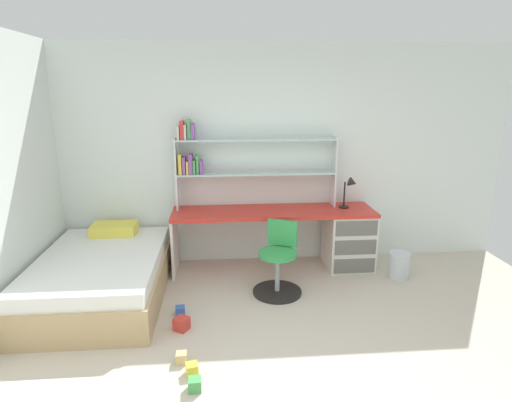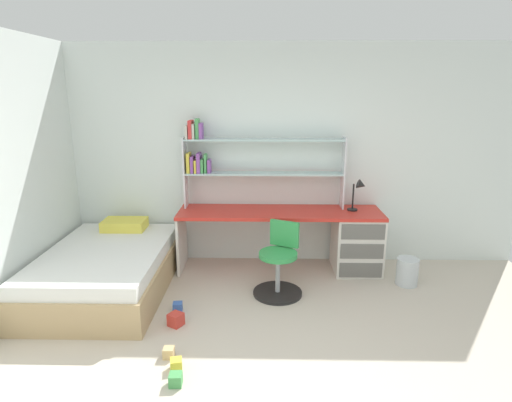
{
  "view_description": "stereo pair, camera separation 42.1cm",
  "coord_description": "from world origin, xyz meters",
  "px_view_note": "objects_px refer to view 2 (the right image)",
  "views": [
    {
      "loc": [
        -0.57,
        -2.57,
        2.12
      ],
      "look_at": [
        -0.23,
        1.5,
        1.03
      ],
      "focal_mm": 29.7,
      "sensor_mm": 36.0,
      "label": 1
    },
    {
      "loc": [
        -0.15,
        -2.58,
        2.12
      ],
      "look_at": [
        -0.23,
        1.5,
        1.03
      ],
      "focal_mm": 29.7,
      "sensor_mm": 36.0,
      "label": 2
    }
  ],
  "objects_px": {
    "toy_block_yellow_0": "(176,364)",
    "toy_block_green_1": "(176,379)",
    "waste_bin": "(407,272)",
    "toy_block_natural_2": "(169,353)",
    "toy_block_red_4": "(176,319)",
    "toy_block_blue_3": "(178,307)",
    "desk": "(334,236)",
    "desk_lamp": "(359,190)",
    "bed_platform": "(107,270)",
    "swivel_chair": "(279,267)",
    "bookshelf_hutch": "(240,157)"
  },
  "relations": [
    {
      "from": "desk",
      "to": "toy_block_blue_3",
      "type": "xyz_separation_m",
      "value": [
        -1.68,
        -1.03,
        -0.37
      ]
    },
    {
      "from": "bookshelf_hutch",
      "to": "toy_block_red_4",
      "type": "distance_m",
      "value": 2.01
    },
    {
      "from": "desk",
      "to": "toy_block_red_4",
      "type": "distance_m",
      "value": 2.12
    },
    {
      "from": "toy_block_blue_3",
      "to": "swivel_chair",
      "type": "bearing_deg",
      "value": 22.03
    },
    {
      "from": "toy_block_red_4",
      "to": "toy_block_blue_3",
      "type": "bearing_deg",
      "value": 97.87
    },
    {
      "from": "bookshelf_hutch",
      "to": "waste_bin",
      "type": "height_order",
      "value": "bookshelf_hutch"
    },
    {
      "from": "waste_bin",
      "to": "toy_block_blue_3",
      "type": "xyz_separation_m",
      "value": [
        -2.44,
        -0.64,
        -0.11
      ]
    },
    {
      "from": "bookshelf_hutch",
      "to": "toy_block_natural_2",
      "type": "height_order",
      "value": "bookshelf_hutch"
    },
    {
      "from": "desk_lamp",
      "to": "toy_block_blue_3",
      "type": "height_order",
      "value": "desk_lamp"
    },
    {
      "from": "desk",
      "to": "toy_block_blue_3",
      "type": "relative_size",
      "value": 26.8
    },
    {
      "from": "desk_lamp",
      "to": "toy_block_green_1",
      "type": "distance_m",
      "value": 2.9
    },
    {
      "from": "toy_block_yellow_0",
      "to": "toy_block_green_1",
      "type": "height_order",
      "value": "toy_block_green_1"
    },
    {
      "from": "desk_lamp",
      "to": "bed_platform",
      "type": "height_order",
      "value": "desk_lamp"
    },
    {
      "from": "desk_lamp",
      "to": "swivel_chair",
      "type": "relative_size",
      "value": 0.5
    },
    {
      "from": "toy_block_green_1",
      "to": "toy_block_red_4",
      "type": "bearing_deg",
      "value": 101.46
    },
    {
      "from": "desk_lamp",
      "to": "toy_block_red_4",
      "type": "distance_m",
      "value": 2.49
    },
    {
      "from": "waste_bin",
      "to": "toy_block_red_4",
      "type": "bearing_deg",
      "value": -159.49
    },
    {
      "from": "desk_lamp",
      "to": "waste_bin",
      "type": "relative_size",
      "value": 1.26
    },
    {
      "from": "bed_platform",
      "to": "toy_block_yellow_0",
      "type": "bearing_deg",
      "value": -52.68
    },
    {
      "from": "toy_block_yellow_0",
      "to": "bed_platform",
      "type": "bearing_deg",
      "value": 127.32
    },
    {
      "from": "toy_block_blue_3",
      "to": "toy_block_red_4",
      "type": "xyz_separation_m",
      "value": [
        0.04,
        -0.26,
        0.01
      ]
    },
    {
      "from": "waste_bin",
      "to": "toy_block_green_1",
      "type": "bearing_deg",
      "value": -142.6
    },
    {
      "from": "waste_bin",
      "to": "bed_platform",
      "type": "bearing_deg",
      "value": -176.19
    },
    {
      "from": "toy_block_yellow_0",
      "to": "desk_lamp",
      "type": "bearing_deg",
      "value": 47.53
    },
    {
      "from": "swivel_chair",
      "to": "toy_block_green_1",
      "type": "relative_size",
      "value": 8.18
    },
    {
      "from": "desk",
      "to": "bed_platform",
      "type": "height_order",
      "value": "desk"
    },
    {
      "from": "desk",
      "to": "toy_block_red_4",
      "type": "height_order",
      "value": "desk"
    },
    {
      "from": "desk",
      "to": "swivel_chair",
      "type": "distance_m",
      "value": 0.93
    },
    {
      "from": "desk",
      "to": "waste_bin",
      "type": "xyz_separation_m",
      "value": [
        0.76,
        -0.39,
        -0.27
      ]
    },
    {
      "from": "toy_block_natural_2",
      "to": "toy_block_yellow_0",
      "type": "bearing_deg",
      "value": -58.9
    },
    {
      "from": "bookshelf_hutch",
      "to": "toy_block_blue_3",
      "type": "distance_m",
      "value": 1.85
    },
    {
      "from": "desk_lamp",
      "to": "toy_block_green_1",
      "type": "relative_size",
      "value": 4.11
    },
    {
      "from": "toy_block_red_4",
      "to": "toy_block_yellow_0",
      "type": "bearing_deg",
      "value": -78.19
    },
    {
      "from": "bed_platform",
      "to": "toy_block_blue_3",
      "type": "xyz_separation_m",
      "value": [
        0.83,
        -0.42,
        -0.19
      ]
    },
    {
      "from": "swivel_chair",
      "to": "toy_block_red_4",
      "type": "height_order",
      "value": "swivel_chair"
    },
    {
      "from": "toy_block_yellow_0",
      "to": "toy_block_natural_2",
      "type": "relative_size",
      "value": 1.04
    },
    {
      "from": "toy_block_natural_2",
      "to": "toy_block_green_1",
      "type": "bearing_deg",
      "value": -69.38
    },
    {
      "from": "desk",
      "to": "bed_platform",
      "type": "xyz_separation_m",
      "value": [
        -2.51,
        -0.61,
        -0.18
      ]
    },
    {
      "from": "toy_block_red_4",
      "to": "waste_bin",
      "type": "bearing_deg",
      "value": 20.51
    },
    {
      "from": "swivel_chair",
      "to": "waste_bin",
      "type": "xyz_separation_m",
      "value": [
        1.44,
        0.24,
        -0.14
      ]
    },
    {
      "from": "desk",
      "to": "toy_block_natural_2",
      "type": "relative_size",
      "value": 27.73
    },
    {
      "from": "toy_block_green_1",
      "to": "toy_block_blue_3",
      "type": "distance_m",
      "value": 1.09
    },
    {
      "from": "waste_bin",
      "to": "bookshelf_hutch",
      "type": "bearing_deg",
      "value": 163.04
    },
    {
      "from": "desk",
      "to": "desk_lamp",
      "type": "relative_size",
      "value": 6.2
    },
    {
      "from": "toy_block_natural_2",
      "to": "toy_block_blue_3",
      "type": "bearing_deg",
      "value": 95.84
    },
    {
      "from": "toy_block_green_1",
      "to": "toy_block_red_4",
      "type": "xyz_separation_m",
      "value": [
        -0.16,
        0.81,
        0.01
      ]
    },
    {
      "from": "toy_block_yellow_0",
      "to": "toy_block_green_1",
      "type": "bearing_deg",
      "value": -79.82
    },
    {
      "from": "swivel_chair",
      "to": "waste_bin",
      "type": "bearing_deg",
      "value": 9.3
    },
    {
      "from": "bookshelf_hutch",
      "to": "toy_block_red_4",
      "type": "relative_size",
      "value": 16.05
    },
    {
      "from": "bed_platform",
      "to": "toy_block_green_1",
      "type": "xyz_separation_m",
      "value": [
        1.03,
        -1.49,
        -0.19
      ]
    }
  ]
}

